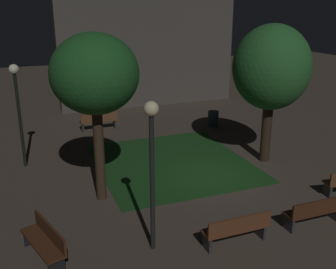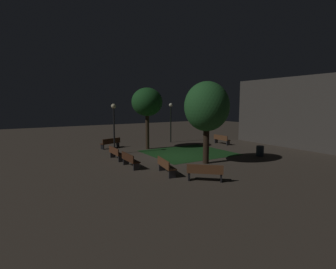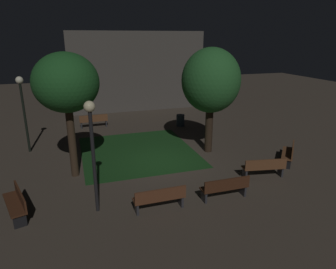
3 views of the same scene
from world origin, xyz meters
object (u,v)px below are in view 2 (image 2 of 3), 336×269
object	(u,v)px
bench_front_right	(116,153)
trash_bin	(260,151)
tree_near_wall	(147,102)
lamp_post_near_wall	(114,119)
bench_back_row	(166,166)
tree_tall_center	(207,107)
bench_corner	(205,172)
bench_lawn_edge	(130,160)
bench_front_left	(111,143)
bench_by_lamp	(221,139)
lamp_post_plaza_east	(171,115)

from	to	relation	value
bench_front_right	trash_bin	world-z (taller)	bench_front_right
bench_front_right	trash_bin	distance (m)	10.54
bench_front_right	tree_near_wall	distance (m)	5.82
bench_front_right	lamp_post_near_wall	size ratio (longest dim) A/B	0.47
bench_back_row	bench_front_right	bearing A→B (deg)	-167.37
bench_front_right	tree_tall_center	distance (m)	6.95
bench_corner	trash_bin	world-z (taller)	bench_corner
bench_lawn_edge	bench_front_left	world-z (taller)	same
bench_front_left	trash_bin	xyz separation A→B (m)	(8.90, 8.44, -0.10)
bench_lawn_edge	bench_back_row	bearing A→B (deg)	24.48
lamp_post_near_wall	trash_bin	size ratio (longest dim) A/B	5.10
bench_lawn_edge	bench_by_lamp	distance (m)	11.63
lamp_post_near_wall	trash_bin	distance (m)	11.24
bench_front_left	bench_front_right	bearing A→B (deg)	-14.52
lamp_post_plaza_east	tree_near_wall	bearing A→B (deg)	-59.41
bench_front_right	bench_back_row	xyz separation A→B (m)	(4.93, 1.10, 0.00)
bench_front_right	lamp_post_plaza_east	xyz separation A→B (m)	(-4.89, 7.50, 2.23)
bench_by_lamp	tree_near_wall	size ratio (longest dim) A/B	0.35
bench_lawn_edge	bench_back_row	size ratio (longest dim) A/B	0.97
bench_front_right	bench_front_left	size ratio (longest dim) A/B	0.97
tree_tall_center	lamp_post_near_wall	xyz separation A→B (m)	(-6.07, -4.05, -0.98)
tree_tall_center	lamp_post_near_wall	distance (m)	7.36
tree_tall_center	lamp_post_plaza_east	world-z (taller)	tree_tall_center
bench_front_left	trash_bin	world-z (taller)	bench_front_left
trash_bin	bench_lawn_edge	bearing A→B (deg)	-100.46
bench_lawn_edge	tree_near_wall	size ratio (longest dim) A/B	0.35
bench_front_left	tree_tall_center	bearing A→B (deg)	22.02
bench_lawn_edge	bench_by_lamp	bearing A→B (deg)	109.11
lamp_post_near_wall	bench_back_row	bearing A→B (deg)	3.81
bench_lawn_edge	bench_front_left	xyz separation A→B (m)	(-7.12, 1.20, 0.00)
bench_lawn_edge	trash_bin	bearing A→B (deg)	79.54
bench_lawn_edge	lamp_post_near_wall	xyz separation A→B (m)	(-4.55, 0.64, 2.20)
bench_corner	tree_tall_center	bearing A→B (deg)	139.89
bench_lawn_edge	bench_front_left	bearing A→B (deg)	170.46
bench_front_right	bench_corner	size ratio (longest dim) A/B	1.08
bench_front_left	tree_near_wall	distance (m)	4.75
lamp_post_near_wall	bench_front_right	bearing A→B (deg)	-17.31
tree_near_wall	trash_bin	world-z (taller)	tree_near_wall
bench_corner	lamp_post_plaza_east	world-z (taller)	lamp_post_plaza_east
bench_corner	tree_tall_center	world-z (taller)	tree_tall_center
bench_front_left	lamp_post_plaza_east	bearing A→B (deg)	92.42
bench_front_left	lamp_post_near_wall	xyz separation A→B (m)	(2.57, -0.56, 2.20)
bench_front_right	lamp_post_near_wall	distance (m)	3.08
bench_corner	lamp_post_near_wall	world-z (taller)	lamp_post_near_wall
bench_back_row	lamp_post_near_wall	distance (m)	7.33
bench_corner	lamp_post_plaza_east	distance (m)	13.26
bench_corner	lamp_post_near_wall	bearing A→B (deg)	-170.58
bench_corner	tree_tall_center	xyz separation A→B (m)	(-3.02, 2.54, 3.18)
bench_lawn_edge	tree_tall_center	bearing A→B (deg)	72.10
bench_corner	tree_near_wall	bearing A→B (deg)	170.37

